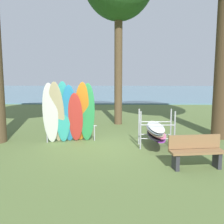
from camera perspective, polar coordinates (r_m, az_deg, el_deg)
ground_plane at (r=8.71m, az=0.22°, el=-7.79°), size 80.00×80.00×0.00m
lake_water at (r=39.12m, az=0.86°, el=4.71°), size 80.00×36.00×0.10m
leaning_board_pile at (r=9.08m, az=-9.50°, el=-0.45°), size 1.86×1.11×2.21m
board_storage_rack at (r=8.76m, az=9.57°, el=-4.10°), size 1.15×2.13×1.25m
park_bench at (r=7.07m, az=18.10°, el=-8.20°), size 1.44×0.60×0.85m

